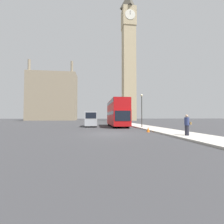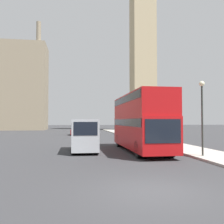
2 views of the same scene
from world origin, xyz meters
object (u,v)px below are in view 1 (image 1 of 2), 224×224
Objects in this scene: red_double_decker_bus at (117,112)px; parked_sedan at (91,120)px; street_lamp at (142,105)px; pedestrian at (187,125)px; clock_tower at (129,54)px; white_van at (91,119)px.

red_double_decker_bus is 25.25m from parked_sedan.
pedestrian is at bearing -87.67° from street_lamp.
clock_tower is 56.52m from white_van.
parked_sedan is at bearing 91.22° from white_van.
parked_sedan is at bearing -131.96° from clock_tower.
clock_tower is 67.31m from pedestrian.
pedestrian is (8.06, -14.81, -0.37)m from white_van.
white_van is at bearing 149.87° from street_lamp.
parked_sedan is (-8.59, 39.22, -0.27)m from pedestrian.
red_double_decker_bus reaches higher than parked_sedan.
red_double_decker_bus is at bearing 126.90° from street_lamp.
parked_sedan is (-0.52, 24.41, -0.64)m from white_van.
red_double_decker_bus is at bearing -105.89° from clock_tower.
clock_tower is 57.24m from street_lamp.
pedestrian reaches higher than parked_sedan.
white_van reaches higher than parked_sedan.
street_lamp is (-9.48, -48.47, -28.92)m from clock_tower.
red_double_decker_bus is 2.13× the size of street_lamp.
clock_tower is 54.90m from red_double_decker_bus.
clock_tower reaches higher than street_lamp.
street_lamp is 1.06× the size of parked_sedan.
clock_tower reaches higher than parked_sedan.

